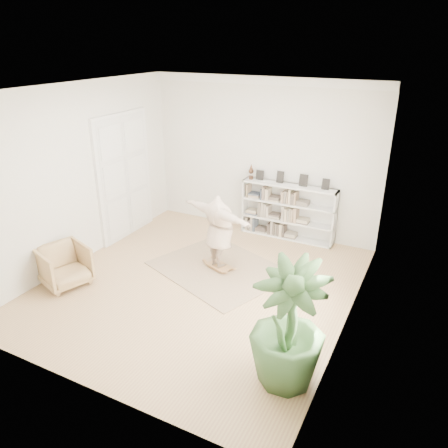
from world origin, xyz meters
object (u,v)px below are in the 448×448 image
Objects in this scene: bookshelf at (288,212)px; rocker_board at (219,266)px; person at (219,230)px; houseplant at (288,325)px; armchair at (64,266)px.

rocker_board is at bearing -108.30° from bookshelf.
person is (-0.70, -2.11, 0.25)m from bookshelf.
houseplant is (2.25, -2.36, 0.03)m from person.
armchair is 4.66m from houseplant.
person is at bearing -159.11° from rocker_board.
bookshelf is at bearing 92.59° from rocker_board.
bookshelf is 2.60× the size of armchair.
bookshelf is 3.77× the size of rocker_board.
rocker_board is at bearing -159.11° from person.
houseplant reaches higher than person.
houseplant is (1.55, -4.46, 0.27)m from bookshelf.
houseplant reaches higher than armchair.
rocker_board is 0.32× the size of houseplant.
bookshelf is 1.21× the size of houseplant.
houseplant is (4.60, -0.53, 0.52)m from armchair.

